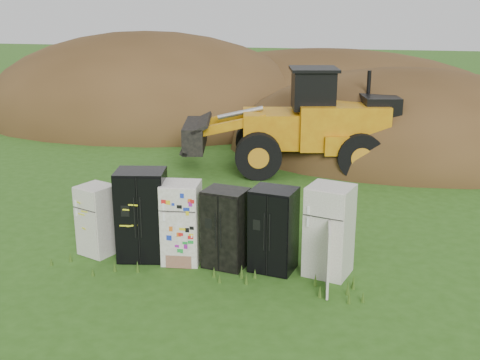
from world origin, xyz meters
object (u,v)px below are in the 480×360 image
object	(u,v)px
fridge_leftmost	(97,220)
fridge_black_side	(142,215)
fridge_open_door	(329,231)
wheel_loader	(286,120)
fridge_dark_mid	(226,228)
fridge_black_right	(274,230)
fridge_sticker	(181,223)

from	to	relation	value
fridge_leftmost	fridge_black_side	size ratio (longest dim) A/B	0.79
fridge_open_door	wheel_loader	distance (m)	7.87
fridge_black_side	fridge_dark_mid	xyz separation A→B (m)	(1.82, -0.02, -0.14)
wheel_loader	fridge_open_door	bearing A→B (deg)	-87.79
fridge_open_door	wheel_loader	size ratio (longest dim) A/B	0.27
fridge_dark_mid	fridge_black_side	bearing A→B (deg)	-169.72
fridge_black_right	fridge_open_door	distance (m)	1.11
fridge_black_side	fridge_dark_mid	distance (m)	1.82
fridge_open_door	fridge_black_right	bearing A→B (deg)	-163.18
fridge_black_right	fridge_black_side	bearing A→B (deg)	-169.35
fridge_sticker	wheel_loader	bearing A→B (deg)	76.21
fridge_black_side	fridge_open_door	size ratio (longest dim) A/B	1.05
fridge_sticker	wheel_loader	xyz separation A→B (m)	(1.09, 7.65, 0.78)
fridge_black_right	wheel_loader	distance (m)	7.71
fridge_black_side	fridge_black_right	size ratio (longest dim) A/B	1.12
fridge_sticker	fridge_black_right	world-z (taller)	fridge_sticker
fridge_leftmost	fridge_black_right	size ratio (longest dim) A/B	0.89
fridge_leftmost	fridge_dark_mid	xyz separation A→B (m)	(2.84, -0.03, 0.06)
fridge_leftmost	fridge_sticker	world-z (taller)	fridge_sticker
fridge_black_side	wheel_loader	xyz separation A→B (m)	(1.97, 7.63, 0.68)
fridge_black_right	fridge_open_door	bearing A→B (deg)	12.12
fridge_black_side	fridge_dark_mid	world-z (taller)	fridge_black_side
fridge_open_door	wheel_loader	xyz separation A→B (m)	(-1.94, 7.60, 0.72)
fridge_black_side	fridge_dark_mid	bearing A→B (deg)	-10.99
fridge_sticker	fridge_black_right	size ratio (longest dim) A/B	1.00
fridge_leftmost	fridge_dark_mid	distance (m)	2.84
fridge_dark_mid	fridge_open_door	xyz separation A→B (m)	(2.09, 0.05, 0.10)
fridge_black_right	fridge_open_door	xyz separation A→B (m)	(1.11, 0.03, 0.06)
fridge_leftmost	fridge_black_side	bearing A→B (deg)	20.90
fridge_black_side	fridge_leftmost	bearing A→B (deg)	168.94
fridge_black_side	fridge_sticker	xyz separation A→B (m)	(0.87, -0.02, -0.10)
fridge_sticker	fridge_black_right	distance (m)	1.93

